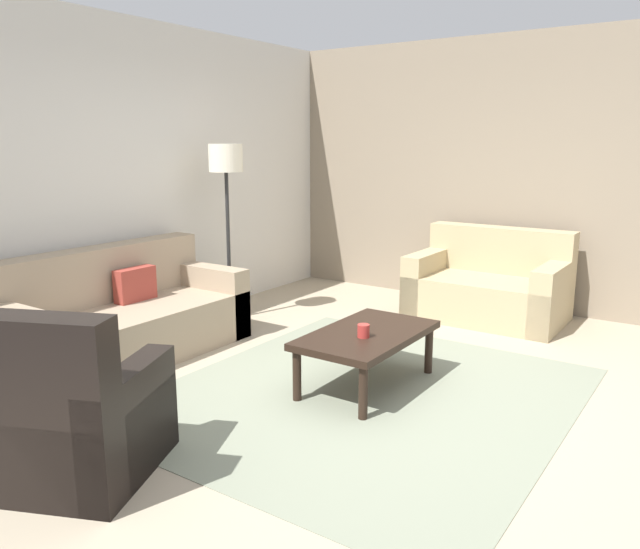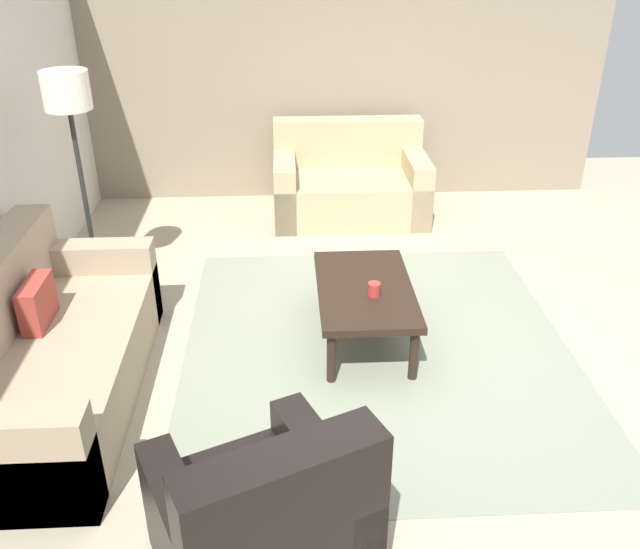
% 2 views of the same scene
% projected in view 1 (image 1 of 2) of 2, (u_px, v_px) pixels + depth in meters
% --- Properties ---
extents(ground_plane, '(8.00, 8.00, 0.00)m').
position_uv_depth(ground_plane, '(365.00, 395.00, 4.33)').
color(ground_plane, tan).
extents(rear_partition, '(6.00, 0.12, 2.80)m').
position_uv_depth(rear_partition, '(112.00, 180.00, 5.47)').
color(rear_partition, silver).
rests_on(rear_partition, ground_plane).
extents(stone_feature_panel, '(0.12, 5.20, 2.80)m').
position_uv_depth(stone_feature_panel, '(513.00, 174.00, 6.45)').
color(stone_feature_panel, gray).
rests_on(stone_feature_panel, ground_plane).
extents(area_rug, '(2.95, 2.62, 0.01)m').
position_uv_depth(area_rug, '(365.00, 395.00, 4.32)').
color(area_rug, gray).
rests_on(area_rug, ground_plane).
extents(couch_main, '(2.02, 0.91, 0.88)m').
position_uv_depth(couch_main, '(118.00, 321.00, 5.08)').
color(couch_main, gray).
rests_on(couch_main, ground_plane).
extents(couch_loveseat, '(0.92, 1.46, 0.88)m').
position_uv_depth(couch_loveseat, '(490.00, 288.00, 6.22)').
color(couch_loveseat, tan).
rests_on(couch_loveseat, ground_plane).
extents(armchair_leather, '(1.06, 1.06, 0.95)m').
position_uv_depth(armchair_leather, '(66.00, 424.00, 3.20)').
color(armchair_leather, black).
rests_on(armchair_leather, ground_plane).
extents(coffee_table, '(1.10, 0.64, 0.41)m').
position_uv_depth(coffee_table, '(367.00, 338.00, 4.42)').
color(coffee_table, black).
rests_on(coffee_table, ground_plane).
extents(cup, '(0.08, 0.08, 0.09)m').
position_uv_depth(cup, '(363.00, 331.00, 4.27)').
color(cup, '#B2332D').
rests_on(cup, coffee_table).
extents(lamp_standing, '(0.32, 0.32, 1.71)m').
position_uv_depth(lamp_standing, '(226.00, 176.00, 5.89)').
color(lamp_standing, black).
rests_on(lamp_standing, ground_plane).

